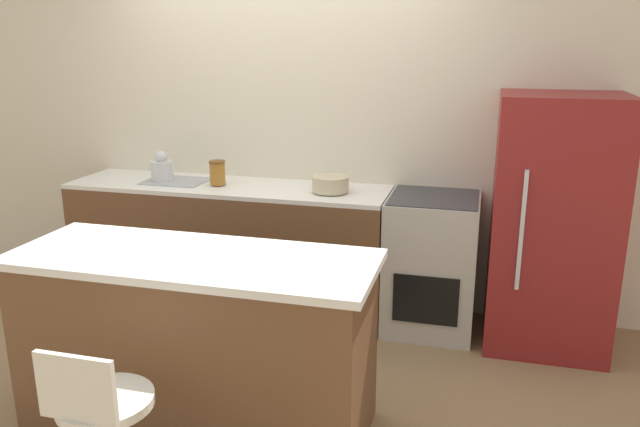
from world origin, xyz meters
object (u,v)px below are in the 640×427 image
(kettle, at_px, (162,169))
(refrigerator, at_px, (553,224))
(mixing_bowl, at_px, (330,184))
(oven_range, at_px, (431,263))

(kettle, bearing_deg, refrigerator, 0.05)
(kettle, bearing_deg, mixing_bowl, 0.00)
(oven_range, bearing_deg, kettle, -179.07)
(refrigerator, distance_m, mixing_bowl, 1.45)
(refrigerator, bearing_deg, oven_range, 177.73)
(oven_range, xyz_separation_m, kettle, (-1.95, -0.03, 0.55))
(mixing_bowl, bearing_deg, kettle, 180.00)
(oven_range, distance_m, refrigerator, 0.82)
(kettle, height_order, mixing_bowl, kettle)
(oven_range, bearing_deg, refrigerator, -2.27)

